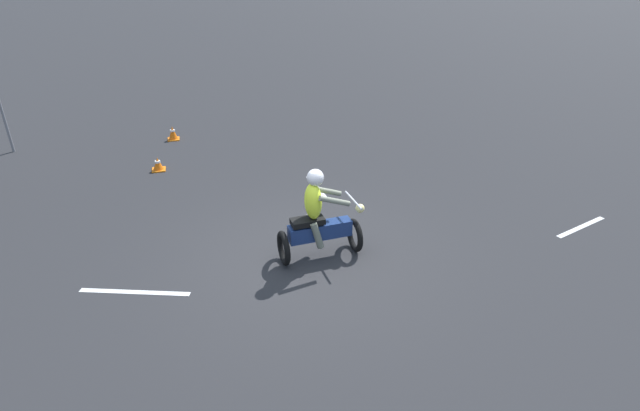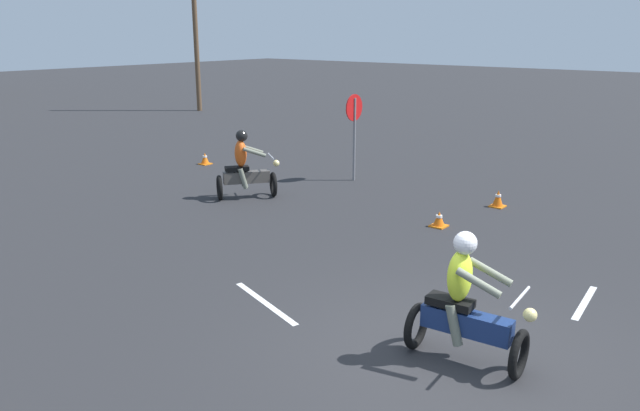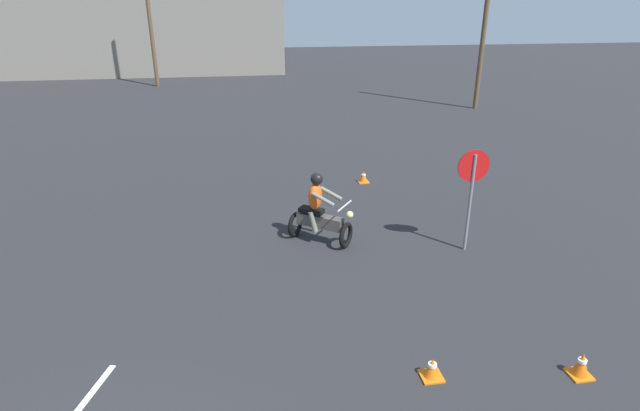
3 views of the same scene
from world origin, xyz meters
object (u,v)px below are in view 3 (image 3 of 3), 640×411
traffic_cone_far_right (364,177)px  utility_pole_near (485,19)px  stop_sign (472,180)px  motorcycle_rider_background (319,212)px  traffic_cone_mid_left (581,365)px  utility_pole_far (149,17)px  traffic_cone_mid_center (432,369)px

traffic_cone_far_right → utility_pole_near: (8.51, 10.19, 4.20)m
stop_sign → traffic_cone_far_right: (-1.14, 4.70, -1.47)m
utility_pole_near → motorcycle_rider_background: bearing=-127.0°
motorcycle_rider_background → traffic_cone_mid_left: motorcycle_rider_background is taller
stop_sign → utility_pole_near: (7.37, 14.89, 2.73)m
stop_sign → utility_pole_far: 27.08m
traffic_cone_mid_center → motorcycle_rider_background: bearing=100.9°
stop_sign → utility_pole_near: 16.84m
motorcycle_rider_background → utility_pole_near: bearing=179.4°
traffic_cone_mid_center → traffic_cone_mid_left: (2.18, -0.33, 0.03)m
utility_pole_near → traffic_cone_mid_center: bearing=-117.2°
traffic_cone_mid_center → traffic_cone_mid_left: bearing=-8.5°
utility_pole_near → traffic_cone_mid_left: bearing=-111.4°
motorcycle_rider_background → traffic_cone_far_right: bearing=-171.7°
motorcycle_rider_background → traffic_cone_mid_center: (0.91, -4.72, -0.57)m
stop_sign → traffic_cone_far_right: size_ratio=6.55×
utility_pole_far → traffic_cone_mid_center: bearing=-75.3°
traffic_cone_mid_center → utility_pole_far: (-7.59, 28.89, 4.11)m
stop_sign → traffic_cone_mid_center: size_ratio=7.12×
stop_sign → traffic_cone_mid_left: 4.37m
traffic_cone_far_right → utility_pole_near: bearing=50.1°
stop_sign → utility_pole_far: (-9.83, 25.09, 2.63)m
traffic_cone_mid_left → utility_pole_far: bearing=108.5°
motorcycle_rider_background → traffic_cone_mid_center: size_ratio=5.14×
traffic_cone_mid_center → traffic_cone_far_right: size_ratio=0.92×
traffic_cone_far_right → utility_pole_far: utility_pole_far is taller
traffic_cone_mid_left → utility_pole_far: (-9.77, 29.22, 4.08)m
stop_sign → traffic_cone_mid_left: (-0.06, -4.13, -1.45)m
traffic_cone_mid_left → traffic_cone_far_right: (-1.08, 8.82, -0.02)m
motorcycle_rider_background → utility_pole_far: size_ratio=0.19×
motorcycle_rider_background → traffic_cone_mid_left: (3.09, -5.05, -0.54)m
traffic_cone_mid_left → stop_sign: bearing=89.2°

